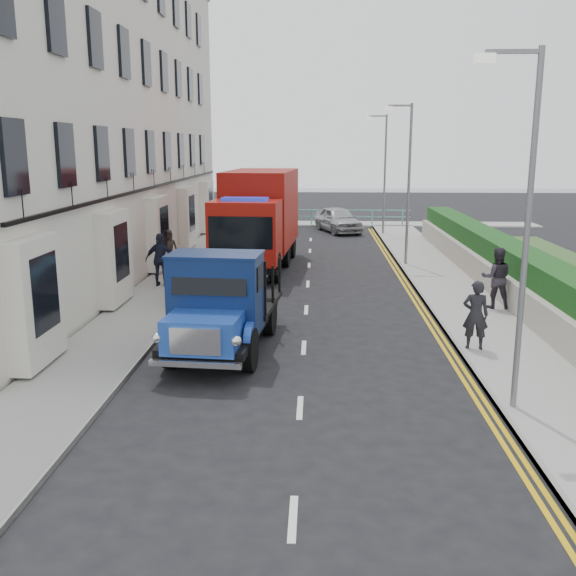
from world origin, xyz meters
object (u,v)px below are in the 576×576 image
object	(u,v)px
lamp_near	(522,214)
lamp_far	(383,167)
red_lorry	(258,217)
pedestrian_east_near	(476,315)
bedford_lorry	(218,310)
parked_car_front	(203,282)
lamp_mid	(406,175)

from	to	relation	value
lamp_near	lamp_far	bearing A→B (deg)	90.00
lamp_near	red_lorry	distance (m)	16.81
lamp_near	pedestrian_east_near	size ratio (longest dim) A/B	3.90
bedford_lorry	parked_car_front	world-z (taller)	bedford_lorry
lamp_mid	parked_car_front	distance (m)	10.93
lamp_mid	lamp_far	size ratio (longest dim) A/B	1.00
lamp_far	red_lorry	world-z (taller)	lamp_far
lamp_mid	lamp_far	world-z (taller)	same
lamp_near	bedford_lorry	bearing A→B (deg)	153.31
lamp_far	parked_car_front	distance (m)	18.96
pedestrian_east_near	bedford_lorry	bearing A→B (deg)	13.22
lamp_near	lamp_far	size ratio (longest dim) A/B	1.00
pedestrian_east_near	lamp_near	bearing A→B (deg)	94.64
lamp_mid	bedford_lorry	distance (m)	14.56
parked_car_front	bedford_lorry	bearing A→B (deg)	-80.59
bedford_lorry	pedestrian_east_near	xyz separation A→B (m)	(6.54, 0.59, -0.20)
pedestrian_east_near	parked_car_front	bearing A→B (deg)	-25.36
lamp_near	red_lorry	xyz separation A→B (m)	(-6.39, 15.45, -1.77)
lamp_mid	lamp_near	bearing A→B (deg)	-90.00
lamp_far	red_lorry	xyz separation A→B (m)	(-6.39, -10.55, -1.77)
red_lorry	parked_car_front	size ratio (longest dim) A/B	2.05
pedestrian_east_near	red_lorry	bearing A→B (deg)	-52.45
lamp_far	parked_car_front	world-z (taller)	lamp_far
parked_car_front	red_lorry	bearing A→B (deg)	74.30
lamp_mid	lamp_far	distance (m)	10.00
lamp_near	pedestrian_east_near	bearing A→B (deg)	86.62
parked_car_front	lamp_near	bearing A→B (deg)	-53.50
lamp_near	bedford_lorry	distance (m)	7.59
lamp_far	lamp_near	bearing A→B (deg)	-90.00
red_lorry	pedestrian_east_near	size ratio (longest dim) A/B	4.53
lamp_near	bedford_lorry	world-z (taller)	lamp_near
parked_car_front	pedestrian_east_near	world-z (taller)	pedestrian_east_near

